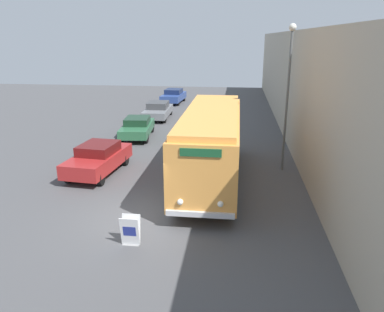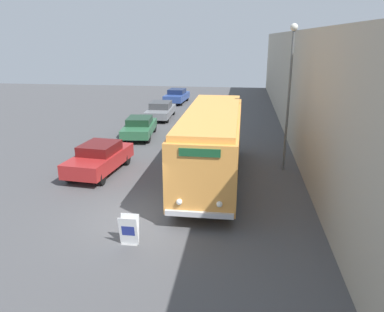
# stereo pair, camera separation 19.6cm
# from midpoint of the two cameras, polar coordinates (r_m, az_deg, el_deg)

# --- Properties ---
(ground_plane) EXTENTS (80.00, 80.00, 0.00)m
(ground_plane) POSITION_cam_midpoint_polar(r_m,az_deg,el_deg) (14.74, -8.09, -9.27)
(ground_plane) COLOR #4C4C4F
(building_wall_right) EXTENTS (0.30, 60.00, 7.03)m
(building_wall_right) POSITION_cam_midpoint_polar(r_m,az_deg,el_deg) (23.07, 16.17, 9.21)
(building_wall_right) COLOR #B2A893
(building_wall_right) RESTS_ON ground_plane
(vintage_bus) EXTENTS (2.58, 10.19, 3.42)m
(vintage_bus) POSITION_cam_midpoint_polar(r_m,az_deg,el_deg) (17.66, 3.34, 2.21)
(vintage_bus) COLOR black
(vintage_bus) RESTS_ON ground_plane
(sign_board) EXTENTS (0.63, 0.39, 1.04)m
(sign_board) POSITION_cam_midpoint_polar(r_m,az_deg,el_deg) (12.81, -9.13, -11.15)
(sign_board) COLOR gray
(sign_board) RESTS_ON ground_plane
(streetlamp) EXTENTS (0.36, 0.36, 7.26)m
(streetlamp) POSITION_cam_midpoint_polar(r_m,az_deg,el_deg) (19.20, 15.00, 11.08)
(streetlamp) COLOR #595E60
(streetlamp) RESTS_ON ground_plane
(parked_car_near) EXTENTS (2.35, 4.59, 1.53)m
(parked_car_near) POSITION_cam_midpoint_polar(r_m,az_deg,el_deg) (19.51, -13.63, -0.27)
(parked_car_near) COLOR black
(parked_car_near) RESTS_ON ground_plane
(parked_car_mid) EXTENTS (2.27, 4.53, 1.38)m
(parked_car_mid) POSITION_cam_midpoint_polar(r_m,az_deg,el_deg) (26.13, -7.80, 4.43)
(parked_car_mid) COLOR black
(parked_car_mid) RESTS_ON ground_plane
(parked_car_far) EXTENTS (2.06, 4.75, 1.40)m
(parked_car_far) POSITION_cam_midpoint_polar(r_m,az_deg,el_deg) (32.17, -4.63, 7.00)
(parked_car_far) COLOR black
(parked_car_far) RESTS_ON ground_plane
(parked_car_distant) EXTENTS (2.16, 4.48, 1.45)m
(parked_car_distant) POSITION_cam_midpoint_polar(r_m,az_deg,el_deg) (39.89, -2.20, 9.15)
(parked_car_distant) COLOR black
(parked_car_distant) RESTS_ON ground_plane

